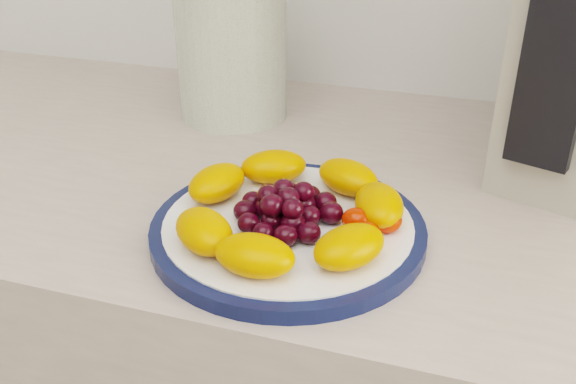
% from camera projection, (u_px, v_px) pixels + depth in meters
% --- Properties ---
extents(plate_rim, '(0.27, 0.27, 0.01)m').
position_uv_depth(plate_rim, '(288.00, 230.00, 0.63)').
color(plate_rim, '#0C153A').
rests_on(plate_rim, counter).
extents(plate_face, '(0.25, 0.25, 0.02)m').
position_uv_depth(plate_face, '(288.00, 229.00, 0.63)').
color(plate_face, white).
rests_on(plate_face, counter).
extents(canister, '(0.19, 0.19, 0.18)m').
position_uv_depth(canister, '(232.00, 53.00, 0.88)').
color(canister, '#405A0D').
rests_on(canister, counter).
extents(appliance_panel, '(0.07, 0.04, 0.28)m').
position_uv_depth(appliance_panel, '(563.00, 29.00, 0.60)').
color(appliance_panel, black).
rests_on(appliance_panel, appliance_body).
extents(fruit_plate, '(0.23, 0.23, 0.04)m').
position_uv_depth(fruit_plate, '(292.00, 208.00, 0.62)').
color(fruit_plate, '#D96A00').
rests_on(fruit_plate, plate_face).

